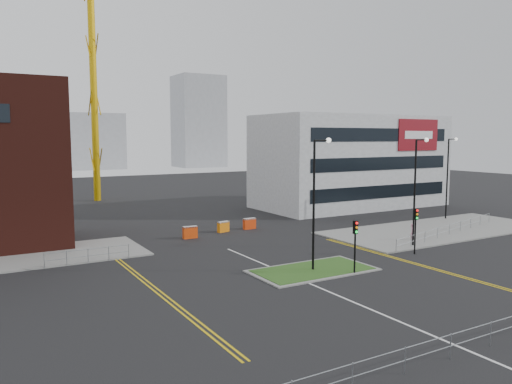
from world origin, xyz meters
The scene contains 26 objects.
ground centered at (0.00, 0.00, 0.00)m, with size 200.00×200.00×0.00m, color black.
pavement_right centered at (22.00, 14.00, 0.06)m, with size 24.00×10.00×0.12m, color slate.
island_kerb centered at (2.00, 8.00, 0.04)m, with size 8.60×4.60×0.08m, color slate.
grass_island centered at (2.00, 8.00, 0.06)m, with size 8.00×4.00×0.12m, color #234B19.
office_block centered at (26.01, 31.97, 6.00)m, with size 25.00×12.20×12.00m.
tower_crane centered at (3.64, 55.47, 27.50)m, with size 52.90×5.38×39.97m.
streetlamp_island centered at (2.22, 8.00, 5.41)m, with size 1.46×0.36×9.18m.
streetlamp_right_near centered at (14.22, 10.00, 5.41)m, with size 1.46×0.36×9.18m.
streetlamp_right_far centered at (28.22, 18.00, 5.41)m, with size 1.46×0.36×9.18m.
traffic_light_island centered at (4.00, 5.98, 2.57)m, with size 0.28×0.33×3.65m.
traffic_light_right centered at (12.00, 7.98, 2.57)m, with size 0.28×0.33×3.65m.
railing_front centered at (0.00, -6.00, 0.78)m, with size 24.05×0.05×1.10m.
railing_left centered at (-11.00, 18.00, 0.74)m, with size 6.05×0.05×1.10m.
railing_right centered at (20.50, 11.50, 0.78)m, with size 19.05×5.05×1.10m.
centre_line centered at (0.00, 2.00, 0.01)m, with size 0.15×30.00×0.01m, color silver.
yellow_left_a centered at (-9.00, 10.00, 0.01)m, with size 0.12×24.00×0.01m, color gold.
yellow_left_b centered at (-8.70, 10.00, 0.01)m, with size 0.12×24.00×0.01m, color gold.
yellow_right_a centered at (9.50, 6.00, 0.01)m, with size 0.12×20.00×0.01m, color gold.
yellow_right_b centered at (9.80, 6.00, 0.01)m, with size 0.12×20.00×0.01m, color gold.
skyline_b centered at (10.00, 130.00, 8.00)m, with size 24.00×12.00×16.00m, color gray.
skyline_c centered at (45.00, 125.00, 14.00)m, with size 14.00×12.00×28.00m, color gray.
skyline_d centered at (-8.00, 140.00, 6.00)m, with size 30.00×12.00×12.00m, color gray.
pedestrian centered at (15.74, 11.63, 0.78)m, with size 0.57×0.37×1.56m, color pink.
barrier_left centered at (-1.00, 22.66, 0.61)m, with size 1.35×0.50×1.12m.
barrier_mid centered at (3.00, 23.88, 0.56)m, with size 1.30×0.70×1.04m.
barrier_right centered at (6.00, 24.00, 0.60)m, with size 1.33×0.50×1.10m.
Camera 1 is at (-18.39, -19.14, 9.21)m, focal length 35.00 mm.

